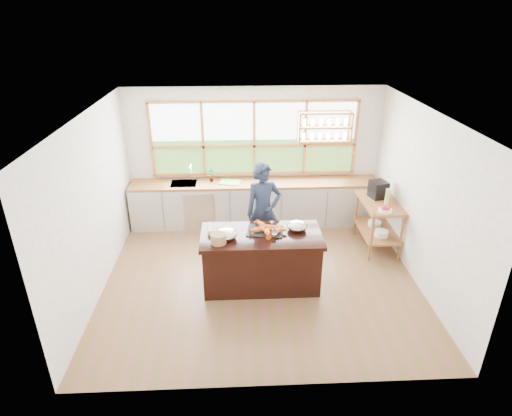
{
  "coord_description": "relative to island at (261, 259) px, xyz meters",
  "views": [
    {
      "loc": [
        -0.35,
        -5.89,
        4.06
      ],
      "look_at": [
        -0.07,
        0.15,
        1.18
      ],
      "focal_mm": 30.0,
      "sensor_mm": 36.0,
      "label": 1
    }
  ],
  "objects": [
    {
      "name": "mixing_bowl_left",
      "position": [
        -0.53,
        -0.09,
        0.52
      ],
      "size": [
        0.33,
        0.33,
        0.16
      ],
      "primitive_type": "ellipsoid",
      "color": "#B0B3B8",
      "rests_on": "island"
    },
    {
      "name": "mixing_bowl_right",
      "position": [
        0.56,
        0.12,
        0.51
      ],
      "size": [
        0.31,
        0.31,
        0.15
      ],
      "primitive_type": "ellipsoid",
      "color": "#B0B3B8",
      "rests_on": "island"
    },
    {
      "name": "room_shell",
      "position": [
        0.02,
        0.71,
        1.3
      ],
      "size": [
        5.02,
        4.52,
        2.71
      ],
      "color": "white",
      "rests_on": "ground_plane"
    },
    {
      "name": "fruit_bowl",
      "position": [
        2.14,
        0.7,
        0.49
      ],
      "size": [
        0.23,
        0.23,
        0.11
      ],
      "color": "white",
      "rests_on": "right_shelf_unit"
    },
    {
      "name": "back_counter",
      "position": [
        -0.02,
        2.14,
        0.0
      ],
      "size": [
        4.9,
        0.63,
        0.9
      ],
      "color": "beige",
      "rests_on": "ground_plane"
    },
    {
      "name": "potted_plant",
      "position": [
        -0.86,
        2.2,
        0.58
      ],
      "size": [
        0.16,
        0.12,
        0.27
      ],
      "primitive_type": "imported",
      "rotation": [
        0.0,
        0.0,
        -0.17
      ],
      "color": "slate",
      "rests_on": "back_counter"
    },
    {
      "name": "right_shelf_unit",
      "position": [
        2.19,
        1.09,
        0.15
      ],
      "size": [
        0.62,
        1.1,
        0.9
      ],
      "color": "#94562F",
      "rests_on": "ground_plane"
    },
    {
      "name": "lobster_pile",
      "position": [
        0.09,
        0.06,
        0.5
      ],
      "size": [
        0.52,
        0.48,
        0.08
      ],
      "color": "orange",
      "rests_on": "slate_board"
    },
    {
      "name": "ground_plane",
      "position": [
        0.0,
        0.2,
        -0.45
      ],
      "size": [
        5.0,
        5.0,
        0.0
      ],
      "primitive_type": "plane",
      "color": "brown"
    },
    {
      "name": "espresso_machine",
      "position": [
        2.19,
        1.3,
        0.6
      ],
      "size": [
        0.33,
        0.35,
        0.31
      ],
      "primitive_type": "cube",
      "rotation": [
        0.0,
        0.0,
        0.25
      ],
      "color": "black",
      "rests_on": "right_shelf_unit"
    },
    {
      "name": "wicker_basket",
      "position": [
        -0.64,
        -0.22,
        0.52
      ],
      "size": [
        0.23,
        0.23,
        0.15
      ],
      "primitive_type": "cylinder",
      "color": "#A58052",
      "rests_on": "island"
    },
    {
      "name": "wine_glass",
      "position": [
        0.18,
        -0.23,
        0.61
      ],
      "size": [
        0.08,
        0.08,
        0.22
      ],
      "color": "white",
      "rests_on": "island"
    },
    {
      "name": "slate_board",
      "position": [
        0.06,
        0.09,
        0.45
      ],
      "size": [
        0.61,
        0.48,
        0.02
      ],
      "primitive_type": "cube",
      "rotation": [
        0.0,
        0.0,
        -0.16
      ],
      "color": "black",
      "rests_on": "island"
    },
    {
      "name": "cook",
      "position": [
        0.09,
        0.88,
        0.41
      ],
      "size": [
        0.72,
        0.56,
        1.73
      ],
      "primitive_type": "imported",
      "rotation": [
        0.0,
        0.0,
        0.26
      ],
      "color": "#1B253D",
      "rests_on": "ground_plane"
    },
    {
      "name": "cutting_board",
      "position": [
        -0.49,
        2.14,
        0.45
      ],
      "size": [
        0.46,
        0.39,
        0.01
      ],
      "primitive_type": "cube",
      "rotation": [
        0.0,
        0.0,
        -0.25
      ],
      "color": "#70CF46",
      "rests_on": "back_counter"
    },
    {
      "name": "island",
      "position": [
        0.0,
        0.0,
        0.0
      ],
      "size": [
        1.85,
        0.9,
        0.9
      ],
      "color": "black",
      "rests_on": "ground_plane"
    },
    {
      "name": "wine_bottle",
      "position": [
        2.24,
        0.95,
        0.6
      ],
      "size": [
        0.1,
        0.1,
        0.31
      ],
      "primitive_type": "cylinder",
      "rotation": [
        0.0,
        0.0,
        0.33
      ],
      "color": "#ACC466",
      "rests_on": "right_shelf_unit"
    },
    {
      "name": "parchment_roll",
      "position": [
        -0.79,
        0.15,
        0.49
      ],
      "size": [
        0.1,
        0.3,
        0.08
      ],
      "primitive_type": "cylinder",
      "rotation": [
        1.57,
        0.0,
        0.06
      ],
      "color": "silver",
      "rests_on": "island"
    }
  ]
}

